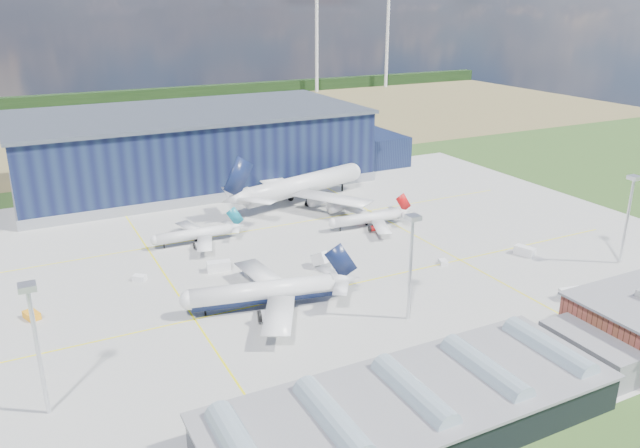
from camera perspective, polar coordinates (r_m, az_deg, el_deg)
The scene contains 23 objects.
ground at distance 152.23m, azimuth -1.55°, elevation -4.69°, with size 600.00×600.00×0.00m, color #264B1C.
apron at distance 160.55m, azimuth -3.09°, elevation -3.36°, with size 220.00×160.00×0.08m.
farmland at distance 355.97m, azimuth -17.21°, elevation 8.66°, with size 600.00×220.00×0.01m, color olive.
treeline at distance 433.45m, azimuth -19.27°, elevation 10.82°, with size 600.00×8.00×8.00m, color black.
hangar at distance 234.39m, azimuth -11.07°, elevation 6.71°, with size 145.00×62.00×26.10m.
glass_concourse at distance 102.77m, azimuth 10.15°, elevation -15.79°, with size 78.00×23.00×8.60m.
light_mast_west at distance 106.45m, azimuth -24.66°, elevation -8.70°, with size 2.60×2.60×23.00m.
light_mast_center at distance 127.05m, azimuth 8.35°, elevation -2.43°, with size 2.60×2.60×23.00m.
light_mast_east at distance 171.42m, azimuth 26.45°, elevation 1.53°, with size 2.60×2.60×23.00m.
airliner_navy at distance 134.01m, azimuth -5.27°, elevation -5.25°, with size 39.83×38.96×12.99m, color silver, non-canonical shape.
airliner_red at distance 182.56m, azimuth 4.33°, elevation 0.99°, with size 27.39×26.80×8.93m, color silver, non-canonical shape.
airliner_widebody at distance 203.90m, azimuth -1.57°, elevation 4.55°, with size 58.64×57.36×19.12m, color silver, non-canonical shape.
airliner_regional at distance 173.20m, azimuth -11.45°, elevation -0.43°, with size 26.87×26.29×8.76m, color silver, non-canonical shape.
gse_tug_a at distance 145.12m, azimuth -24.86°, elevation -7.59°, with size 2.35×3.85×1.60m, color orange.
gse_tug_b at distance 147.72m, azimuth -0.49°, elevation -5.19°, with size 2.04×3.06×1.33m, color orange.
gse_van_a at distance 156.00m, azimuth -9.24°, elevation -3.82°, with size 2.51×5.75×2.51m, color white.
gse_cart_a at distance 161.02m, azimuth 11.19°, elevation -3.44°, with size 1.82×2.73×1.18m, color white.
gse_van_b at distance 171.90m, azimuth 18.21°, elevation -2.36°, with size 2.38×5.19×2.38m, color white.
gse_cart_b at distance 155.21m, azimuth -16.17°, elevation -4.75°, with size 2.04×3.05×1.32m, color white.
gse_van_c at distance 150.73m, azimuth 21.97°, elevation -5.96°, with size 2.48×5.16×2.48m, color white.
airstair at distance 155.74m, azimuth 0.01°, elevation -3.49°, with size 1.88×4.69×3.00m, color white.
car_a at distance 154.81m, azimuth 22.74°, elevation -5.66°, with size 1.32×3.29×1.12m, color #99999E.
car_b at distance 119.54m, azimuth 11.93°, elevation -12.18°, with size 1.16×3.33×1.10m, color #99999E.
Camera 1 is at (-59.36, -125.31, 62.82)m, focal length 35.00 mm.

